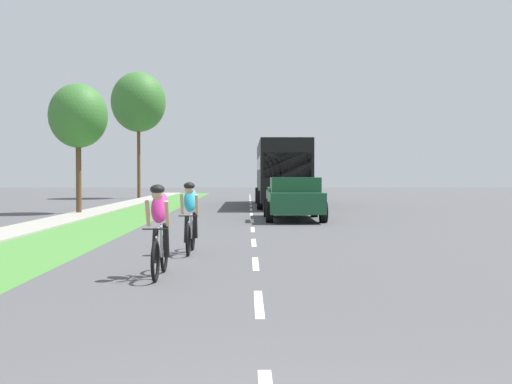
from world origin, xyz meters
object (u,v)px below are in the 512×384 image
pickup_dark_green (294,198)px  cyclist_lead (160,229)px  street_tree_far (138,102)px  bus_black (281,170)px  street_tree_near (78,116)px  cyclist_trailing (190,217)px

pickup_dark_green → cyclist_lead: bearing=-103.8°
pickup_dark_green → street_tree_far: size_ratio=0.55×
bus_black → street_tree_near: bearing=-144.7°
street_tree_far → cyclist_trailing: bearing=-78.0°
cyclist_trailing → bus_black: size_ratio=0.15×
cyclist_trailing → pickup_dark_green: bearing=73.3°
street_tree_far → bus_black: bearing=-48.2°
cyclist_lead → street_tree_far: street_tree_far is taller
street_tree_near → bus_black: bearing=35.3°
cyclist_trailing → street_tree_near: (-6.32, 14.07, 3.54)m
cyclist_trailing → pickup_dark_green: (3.03, 10.08, 0.02)m
cyclist_trailing → bus_black: 21.00m
street_tree_near → cyclist_lead: bearing=-70.5°
pickup_dark_green → bus_black: 10.72m
cyclist_trailing → street_tree_far: size_ratio=0.19×
pickup_dark_green → street_tree_near: 10.76m
bus_black → street_tree_near: 11.79m
street_tree_near → street_tree_far: bearing=91.5°
cyclist_trailing → bus_black: bus_black is taller
cyclist_lead → cyclist_trailing: (0.22, 3.18, 0.00)m
cyclist_lead → pickup_dark_green: pickup_dark_green is taller
cyclist_trailing → street_tree_near: 15.82m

